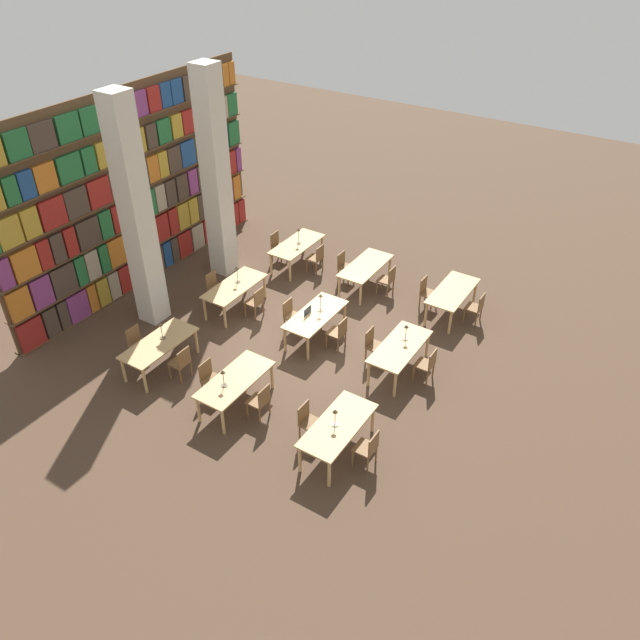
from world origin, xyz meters
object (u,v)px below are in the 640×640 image
object	(u,v)px
reading_table_4	(316,317)
desk_lamp_4	(161,328)
chair_12	(181,362)
chair_10	(388,279)
chair_4	(476,307)
chair_6	(260,401)
desk_lamp_3	(321,300)
reading_table_0	(338,428)
pillar_left	(136,216)
chair_11	(345,266)
chair_14	(256,301)
desk_lamp_6	(299,233)
chair_9	(292,315)
chair_3	(374,344)
desk_lamp_0	(335,415)
pillar_center	(216,176)
reading_table_8	(297,246)
chair_8	(338,332)
reading_table_3	(235,382)
chair_15	(215,286)
chair_2	(427,364)
reading_table_6	(159,345)
chair_7	(210,378)
desk_lamp_2	(223,376)
chair_17	(278,245)
laptop	(305,312)
desk_lamp_1	(406,330)
reading_table_7	(235,288)
chair_1	(308,421)
desk_lamp_5	(237,271)
chair_13	(138,342)
chair_5	(427,292)
reading_table_2	(452,293)
reading_table_5	(366,268)
reading_table_1	(400,349)

from	to	relation	value
reading_table_4	desk_lamp_4	world-z (taller)	desk_lamp_4
chair_12	chair_10	bearing A→B (deg)	-22.02
chair_4	chair_6	xyz separation A→B (m)	(-5.95, 2.63, 0.00)
desk_lamp_3	reading_table_0	bearing A→B (deg)	-142.66
pillar_left	chair_11	xyz separation A→B (m)	(4.40, -3.35, -2.52)
chair_12	chair_14	size ratio (longest dim) A/B	1.00
pillar_left	desk_lamp_6	distance (m)	5.12
chair_9	desk_lamp_4	size ratio (longest dim) A/B	2.00
chair_3	desk_lamp_0	bearing A→B (deg)	14.01
pillar_center	reading_table_8	bearing A→B (deg)	-49.96
chair_3	chair_8	distance (m)	0.98
chair_3	reading_table_3	distance (m)	3.55
chair_15	desk_lamp_6	xyz separation A→B (m)	(2.92, -0.84, 0.60)
chair_2	reading_table_6	size ratio (longest dim) A/B	0.46
chair_4	chair_6	size ratio (longest dim) A/B	1.00
chair_4	reading_table_6	distance (m)	8.16
chair_7	reading_table_4	xyz separation A→B (m)	(3.10, -0.85, 0.18)
pillar_center	desk_lamp_4	size ratio (longest dim) A/B	13.59
desk_lamp_2	chair_17	world-z (taller)	desk_lamp_2
laptop	reading_table_3	bearing A→B (deg)	1.74
pillar_center	desk_lamp_1	xyz separation A→B (m)	(-1.15, -6.56, -1.97)
reading_table_7	chair_4	bearing A→B (deg)	-63.42
desk_lamp_0	chair_10	world-z (taller)	desk_lamp_0
chair_1	desk_lamp_5	size ratio (longest dim) A/B	1.77
reading_table_7	chair_14	xyz separation A→B (m)	(-0.01, -0.71, -0.18)
desk_lamp_1	chair_13	distance (m)	6.50
pillar_left	chair_15	xyz separation A→B (m)	(1.50, -0.89, -2.52)
laptop	desk_lamp_5	bearing A→B (deg)	-96.71
reading_table_3	desk_lamp_3	distance (m)	3.28
pillar_left	desk_lamp_6	bearing A→B (deg)	-21.40
chair_11	desk_lamp_5	bearing A→B (deg)	-33.39
chair_1	chair_15	xyz separation A→B (m)	(3.00, 5.08, 0.00)
pillar_left	chair_10	xyz separation A→B (m)	(4.40, -4.77, -2.52)
chair_11	desk_lamp_0	bearing A→B (deg)	28.92
chair_6	desk_lamp_3	bearing A→B (deg)	9.33
desk_lamp_3	laptop	size ratio (longest dim) A/B	1.56
chair_5	desk_lamp_2	size ratio (longest dim) A/B	2.05
chair_3	desk_lamp_1	size ratio (longest dim) A/B	2.08
reading_table_2	desk_lamp_0	bearing A→B (deg)	179.56
reading_table_3	chair_14	world-z (taller)	chair_14
reading_table_5	desk_lamp_4	xyz separation A→B (m)	(-5.63, 2.41, 0.38)
chair_14	desk_lamp_1	bearing A→B (deg)	-85.91
reading_table_3	chair_11	world-z (taller)	chair_11
chair_7	reading_table_5	distance (m)	5.96
pillar_left	desk_lamp_0	distance (m)	7.08
laptop	desk_lamp_6	size ratio (longest dim) A/B	0.64
reading_table_1	chair_12	distance (m)	5.14
chair_3	chair_14	xyz separation A→B (m)	(-0.04, 3.56, 0.00)
chair_2	desk_lamp_3	bearing A→B (deg)	86.14
chair_4	reading_table_8	xyz separation A→B (m)	(-0.03, 5.69, 0.18)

